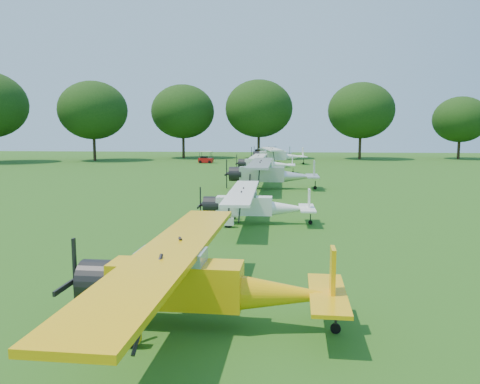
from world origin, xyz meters
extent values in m
plane|color=#225A16|center=(0.00, 0.00, 0.00)|extent=(160.00, 160.00, 0.00)
cylinder|color=black|center=(30.33, 58.05, 1.85)|extent=(0.44, 0.44, 3.70)
ellipsoid|color=black|center=(30.33, 58.05, 6.37)|extent=(8.63, 8.63, 7.34)
cylinder|color=black|center=(14.28, 56.21, 2.25)|extent=(0.44, 0.44, 4.51)
ellipsoid|color=black|center=(14.28, 56.21, 7.77)|extent=(10.52, 10.52, 8.94)
cylinder|color=black|center=(-2.12, 56.74, 2.37)|extent=(0.44, 0.44, 4.74)
ellipsoid|color=black|center=(-2.12, 56.74, 8.16)|extent=(11.05, 11.05, 9.39)
cylinder|color=black|center=(-14.75, 56.54, 2.24)|extent=(0.44, 0.44, 4.49)
ellipsoid|color=black|center=(-14.75, 56.54, 7.73)|extent=(10.47, 10.47, 8.90)
cylinder|color=black|center=(-26.90, 48.50, 2.22)|extent=(0.44, 0.44, 4.44)
ellipsoid|color=black|center=(-26.90, 48.50, 7.65)|extent=(10.36, 10.36, 8.80)
cube|color=#F3B20A|center=(-0.46, -10.66, 1.02)|extent=(3.13, 1.00, 1.02)
cone|color=#F3B20A|center=(2.15, -10.73, 0.87)|extent=(2.74, 0.94, 0.87)
cube|color=#8CA5B2|center=(-0.56, -10.66, 1.55)|extent=(1.57, 0.93, 0.53)
cylinder|color=black|center=(-2.31, -10.61, 1.02)|extent=(0.90, 1.03, 1.01)
cube|color=black|center=(-2.94, -10.60, 1.02)|extent=(0.06, 0.12, 2.04)
cube|color=#F3B20A|center=(-0.56, -10.66, 1.79)|extent=(1.67, 10.31, 0.14)
cube|color=#F3B20A|center=(3.12, -10.75, 1.36)|extent=(0.11, 0.54, 1.26)
cube|color=#F3B20A|center=(3.03, -10.75, 0.92)|extent=(0.89, 2.74, 0.09)
cylinder|color=black|center=(-1.27, -11.85, 0.29)|extent=(0.59, 0.17, 0.58)
cylinder|color=black|center=(-1.21, -9.43, 0.29)|extent=(0.59, 0.17, 0.58)
cylinder|color=black|center=(3.22, -10.76, 0.12)|extent=(0.23, 0.08, 0.23)
cube|color=white|center=(0.10, 1.69, 0.90)|extent=(2.75, 0.85, 0.90)
cone|color=white|center=(2.41, 1.72, 0.77)|extent=(2.41, 0.81, 0.77)
cube|color=#8CA5B2|center=(0.01, 1.69, 1.37)|extent=(1.38, 0.81, 0.47)
cylinder|color=black|center=(-1.53, 1.66, 0.90)|extent=(0.78, 0.90, 0.89)
cube|color=black|center=(-2.08, 1.65, 0.90)|extent=(0.05, 0.10, 1.80)
cube|color=white|center=(0.01, 1.69, 1.58)|extent=(1.38, 9.09, 0.12)
cube|color=white|center=(3.27, 1.73, 1.20)|extent=(0.09, 0.47, 1.11)
cube|color=white|center=(3.18, 1.73, 0.81)|extent=(0.76, 2.41, 0.08)
cylinder|color=black|center=(-0.57, 0.61, 0.26)|extent=(0.52, 0.14, 0.51)
cylinder|color=black|center=(-0.60, 2.75, 0.26)|extent=(0.52, 0.14, 0.51)
cylinder|color=black|center=(3.35, 1.74, 0.10)|extent=(0.21, 0.07, 0.21)
cube|color=silver|center=(0.32, 15.78, 1.16)|extent=(3.53, 1.05, 1.16)
cone|color=silver|center=(3.29, 15.78, 0.99)|extent=(3.09, 0.99, 0.99)
cube|color=#8CA5B2|center=(0.21, 15.78, 1.76)|extent=(1.76, 1.01, 0.61)
cylinder|color=black|center=(-1.77, 15.78, 1.16)|extent=(0.99, 1.15, 1.15)
cube|color=black|center=(-2.49, 15.78, 1.16)|extent=(0.07, 0.13, 2.31)
cube|color=silver|center=(0.21, 15.78, 2.04)|extent=(1.60, 11.68, 0.15)
cube|color=silver|center=(4.40, 15.78, 1.54)|extent=(0.11, 0.61, 1.43)
cube|color=silver|center=(4.29, 15.78, 1.05)|extent=(0.94, 3.09, 0.10)
cylinder|color=black|center=(-0.56, 14.40, 0.33)|extent=(0.66, 0.18, 0.66)
cylinder|color=black|center=(-0.56, 17.16, 0.33)|extent=(0.66, 0.18, 0.66)
cylinder|color=black|center=(4.51, 15.78, 0.13)|extent=(0.26, 0.09, 0.26)
cube|color=white|center=(-0.62, 29.66, 1.01)|extent=(3.10, 0.96, 1.01)
cone|color=white|center=(1.99, 29.62, 0.87)|extent=(2.71, 0.90, 0.87)
cube|color=#8CA5B2|center=(-0.71, 29.66, 1.54)|extent=(1.56, 0.91, 0.53)
cylinder|color=black|center=(-2.45, 29.68, 1.01)|extent=(0.88, 1.02, 1.00)
cube|color=black|center=(-3.08, 29.69, 1.01)|extent=(0.06, 0.12, 2.03)
cube|color=white|center=(-0.71, 29.66, 1.79)|extent=(1.53, 10.25, 0.14)
cube|color=white|center=(2.96, 29.61, 1.35)|extent=(0.10, 0.53, 1.26)
cube|color=white|center=(2.86, 29.61, 0.92)|extent=(0.86, 2.71, 0.09)
cylinder|color=black|center=(-1.40, 28.46, 0.29)|extent=(0.58, 0.16, 0.58)
cylinder|color=black|center=(-1.37, 30.87, 0.29)|extent=(0.58, 0.16, 0.58)
cylinder|color=black|center=(3.05, 29.61, 0.12)|extent=(0.23, 0.08, 0.23)
cube|color=white|center=(0.50, 43.06, 1.18)|extent=(3.73, 1.58, 1.18)
cone|color=white|center=(3.52, 43.49, 1.02)|extent=(3.27, 1.46, 1.02)
cube|color=#8CA5B2|center=(0.39, 43.04, 1.80)|extent=(1.93, 1.29, 0.62)
cylinder|color=black|center=(-1.62, 42.75, 1.18)|extent=(1.17, 1.31, 1.17)
cube|color=black|center=(-2.34, 42.65, 1.18)|extent=(0.09, 0.14, 2.37)
cube|color=white|center=(0.39, 43.04, 2.09)|extent=(3.33, 12.07, 0.16)
cube|color=white|center=(4.64, 43.66, 1.58)|extent=(0.20, 0.63, 1.47)
cube|color=white|center=(4.52, 43.64, 1.07)|extent=(1.40, 3.26, 0.10)
cylinder|color=black|center=(-0.19, 41.53, 0.34)|extent=(0.70, 0.28, 0.68)
cylinder|color=black|center=(-0.59, 44.32, 0.34)|extent=(0.70, 0.28, 0.68)
cylinder|color=black|center=(4.75, 43.67, 0.14)|extent=(0.28, 0.13, 0.27)
cube|color=silver|center=(-0.49, 57.19, 1.00)|extent=(3.15, 1.27, 1.00)
cone|color=silver|center=(2.07, 56.88, 0.86)|extent=(2.76, 1.18, 0.86)
cube|color=#8CA5B2|center=(-0.58, 57.20, 1.53)|extent=(1.63, 1.06, 0.53)
cylinder|color=black|center=(-2.29, 57.41, 1.00)|extent=(0.98, 1.09, 0.99)
cube|color=black|center=(-2.91, 57.49, 1.00)|extent=(0.07, 0.12, 2.01)
cube|color=silver|center=(-0.58, 57.20, 1.77)|extent=(2.61, 10.23, 0.13)
cube|color=silver|center=(3.02, 56.76, 1.34)|extent=(0.16, 0.53, 1.24)
cube|color=silver|center=(2.93, 56.77, 0.91)|extent=(1.13, 2.76, 0.09)
cylinder|color=black|center=(-1.39, 56.10, 0.29)|extent=(0.59, 0.22, 0.57)
cylinder|color=black|center=(-1.10, 58.47, 0.29)|extent=(0.59, 0.22, 0.57)
cylinder|color=black|center=(3.12, 56.75, 0.11)|extent=(0.24, 0.10, 0.23)
cube|color=red|center=(-8.98, 44.65, 0.41)|extent=(2.08, 1.27, 0.63)
cube|color=black|center=(-9.25, 44.68, 0.77)|extent=(0.90, 1.06, 0.41)
cube|color=white|center=(-8.98, 44.65, 1.64)|extent=(2.00, 1.35, 0.07)
cylinder|color=black|center=(-9.71, 44.16, 0.20)|extent=(0.41, 0.16, 0.40)
cylinder|color=black|center=(-9.60, 45.27, 0.20)|extent=(0.41, 0.16, 0.40)
cylinder|color=black|center=(-8.36, 44.03, 0.20)|extent=(0.41, 0.16, 0.40)
cylinder|color=black|center=(-8.25, 45.14, 0.20)|extent=(0.41, 0.16, 0.40)
camera|label=1|loc=(2.00, -21.00, 4.56)|focal=35.00mm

